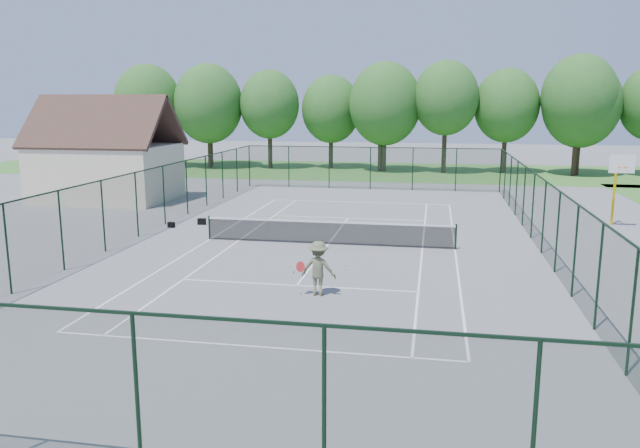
{
  "coord_description": "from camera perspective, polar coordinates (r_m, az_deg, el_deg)",
  "views": [
    {
      "loc": [
        4.49,
        -26.44,
        6.19
      ],
      "look_at": [
        0.0,
        -2.0,
        1.3
      ],
      "focal_mm": 35.0,
      "sensor_mm": 36.0,
      "label": 1
    }
  ],
  "objects": [
    {
      "name": "fence_enclosure",
      "position": [
        27.22,
        0.76,
        1.34
      ],
      "size": [
        18.05,
        36.05,
        3.02
      ],
      "color": "#193220",
      "rests_on": "ground"
    },
    {
      "name": "sports_bag_b",
      "position": [
        32.47,
        -10.76,
        0.23
      ],
      "size": [
        0.43,
        0.29,
        0.31
      ],
      "primitive_type": "cube",
      "rotation": [
        0.0,
        0.0,
        0.12
      ],
      "color": "black",
      "rests_on": "ground"
    },
    {
      "name": "grass_far",
      "position": [
        56.96,
        5.84,
        4.84
      ],
      "size": [
        80.0,
        16.0,
        0.01
      ],
      "primitive_type": "cube",
      "color": "#468232",
      "rests_on": "ground"
    },
    {
      "name": "tennis_player",
      "position": [
        20.19,
        -0.15,
        -4.07
      ],
      "size": [
        1.74,
        0.84,
        1.79
      ],
      "color": "#616646",
      "rests_on": "ground"
    },
    {
      "name": "tennis_net",
      "position": [
        27.4,
        0.76,
        -0.69
      ],
      "size": [
        11.08,
        0.08,
        1.1
      ],
      "color": "black",
      "rests_on": "ground"
    },
    {
      "name": "court_lines",
      "position": [
        27.52,
        0.75,
        -1.86
      ],
      "size": [
        11.05,
        23.85,
        0.01
      ],
      "color": "white",
      "rests_on": "ground"
    },
    {
      "name": "utility_building",
      "position": [
        41.92,
        -19.01,
        6.33
      ],
      "size": [
        8.6,
        6.27,
        6.63
      ],
      "color": "beige",
      "rests_on": "ground"
    },
    {
      "name": "sports_bag_a",
      "position": [
        32.02,
        -13.44,
        -0.07
      ],
      "size": [
        0.39,
        0.31,
        0.27
      ],
      "primitive_type": "cube",
      "rotation": [
        0.0,
        0.0,
        -0.36
      ],
      "color": "black",
      "rests_on": "ground"
    },
    {
      "name": "ground",
      "position": [
        27.53,
        0.75,
        -1.87
      ],
      "size": [
        140.0,
        140.0,
        0.0
      ],
      "primitive_type": "plane",
      "color": "gray",
      "rests_on": "ground"
    },
    {
      "name": "tree_line_far",
      "position": [
        56.62,
        5.97,
        10.87
      ],
      "size": [
        39.4,
        6.4,
        9.7
      ],
      "color": "#3C291C",
      "rests_on": "ground"
    },
    {
      "name": "basketball_goal",
      "position": [
        34.39,
        25.63,
        3.99
      ],
      "size": [
        1.2,
        1.43,
        3.65
      ],
      "color": "#E3AB00",
      "rests_on": "ground"
    }
  ]
}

